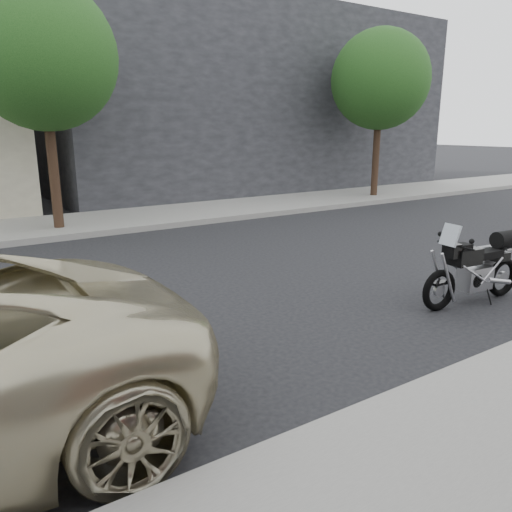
# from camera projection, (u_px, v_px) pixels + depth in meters

# --- Properties ---
(ground) EXTENTS (120.00, 120.00, 0.00)m
(ground) POSITION_uv_depth(u_px,v_px,m) (260.00, 280.00, 8.63)
(ground) COLOR black
(ground) RESTS_ON ground
(far_sidewalk) EXTENTS (44.00, 3.00, 0.15)m
(far_sidewalk) POSITION_uv_depth(u_px,v_px,m) (131.00, 219.00, 13.87)
(far_sidewalk) COLOR gray
(far_sidewalk) RESTS_ON ground
(far_building_dark) EXTENTS (16.00, 11.00, 7.00)m
(far_building_dark) POSITION_uv_depth(u_px,v_px,m) (223.00, 105.00, 22.39)
(far_building_dark) COLOR #242428
(far_building_dark) RESTS_ON ground
(street_tree_left) EXTENTS (3.40, 3.40, 5.70)m
(street_tree_left) POSITION_uv_depth(u_px,v_px,m) (380.00, 80.00, 17.23)
(street_tree_left) COLOR #362418
(street_tree_left) RESTS_ON far_sidewalk
(street_tree_mid) EXTENTS (3.40, 3.40, 5.70)m
(street_tree_mid) POSITION_uv_depth(u_px,v_px,m) (42.00, 56.00, 11.38)
(street_tree_mid) COLOR #362418
(street_tree_mid) RESTS_ON far_sidewalk
(motorcycle) EXTENTS (1.98, 0.64, 1.25)m
(motorcycle) POSITION_uv_depth(u_px,v_px,m) (479.00, 267.00, 7.45)
(motorcycle) COLOR black
(motorcycle) RESTS_ON ground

